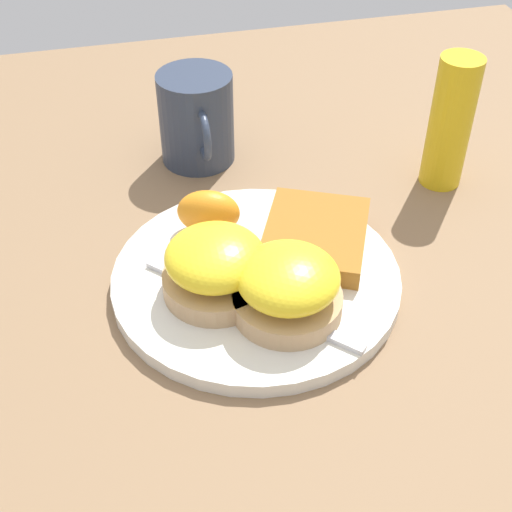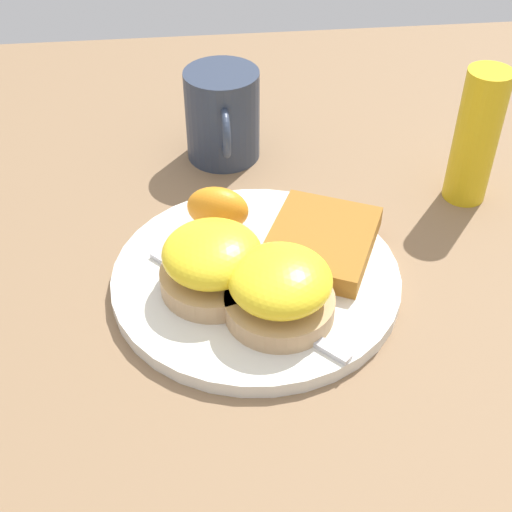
# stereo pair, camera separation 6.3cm
# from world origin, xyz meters

# --- Properties ---
(ground_plane) EXTENTS (1.10, 1.10, 0.00)m
(ground_plane) POSITION_xyz_m (0.00, 0.00, 0.00)
(ground_plane) COLOR #846647
(plate) EXTENTS (0.26, 0.26, 0.01)m
(plate) POSITION_xyz_m (0.00, 0.00, 0.01)
(plate) COLOR silver
(plate) RESTS_ON ground_plane
(sandwich_benedict_left) EXTENTS (0.09, 0.09, 0.06)m
(sandwich_benedict_left) POSITION_xyz_m (0.01, -0.04, 0.04)
(sandwich_benedict_left) COLOR tan
(sandwich_benedict_left) RESTS_ON plate
(sandwich_benedict_right) EXTENTS (0.09, 0.09, 0.06)m
(sandwich_benedict_right) POSITION_xyz_m (0.05, 0.01, 0.04)
(sandwich_benedict_right) COLOR tan
(sandwich_benedict_right) RESTS_ON plate
(hashbrown_patty) EXTENTS (0.14, 0.13, 0.02)m
(hashbrown_patty) POSITION_xyz_m (-0.03, 0.06, 0.02)
(hashbrown_patty) COLOR #9C6422
(hashbrown_patty) RESTS_ON plate
(orange_wedge) EXTENTS (0.05, 0.07, 0.04)m
(orange_wedge) POSITION_xyz_m (-0.07, -0.03, 0.04)
(orange_wedge) COLOR orange
(orange_wedge) RESTS_ON plate
(fork) EXTENTS (0.16, 0.16, 0.00)m
(fork) POSITION_xyz_m (0.03, -0.02, 0.02)
(fork) COLOR silver
(fork) RESTS_ON plate
(cup) EXTENTS (0.11, 0.08, 0.10)m
(cup) POSITION_xyz_m (-0.22, -0.01, 0.05)
(cup) COLOR #2D384C
(cup) RESTS_ON ground_plane
(condiment_bottle) EXTENTS (0.04, 0.04, 0.14)m
(condiment_bottle) POSITION_xyz_m (-0.11, 0.23, 0.07)
(condiment_bottle) COLOR gold
(condiment_bottle) RESTS_ON ground_plane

